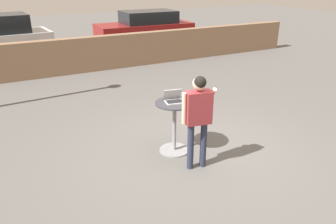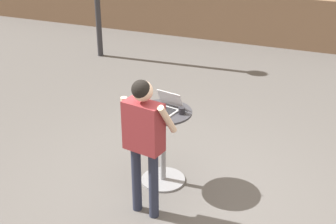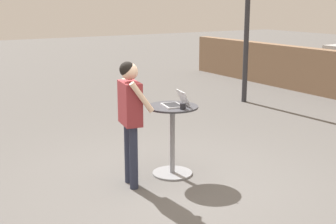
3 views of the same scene
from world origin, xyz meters
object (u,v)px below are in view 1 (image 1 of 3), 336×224
Objects in this scene: cafe_table at (174,123)px; coffee_mug at (186,98)px; laptop at (174,99)px; standing_person at (198,111)px; parked_car_near_street at (145,27)px.

coffee_mug is at bearing 3.30° from cafe_table.
laptop is 3.55× the size of coffee_mug.
laptop is at bearing 94.18° from standing_person.
cafe_table is at bearing -176.70° from coffee_mug.
standing_person is at bearing -104.05° from coffee_mug.
standing_person reaches higher than parked_car_near_street.
cafe_table is at bearing -111.25° from parked_car_near_street.
laptop reaches higher than cafe_table.
cafe_table is 2.52× the size of laptop.
parked_car_near_street is (3.54, 9.70, -0.22)m from coffee_mug.
laptop is (0.01, 0.05, 0.45)m from cafe_table.
standing_person is 0.36× the size of parked_car_near_street.
parked_car_near_street is at bearing 68.71° from laptop.
parked_car_near_street is at bearing 68.75° from cafe_table.
coffee_mug is 0.71m from standing_person.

